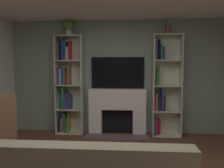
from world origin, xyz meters
name	(u,v)px	position (x,y,z in m)	size (l,w,h in m)	color
wall_back_accent	(118,77)	(0.00, 2.67, 1.26)	(4.96, 0.06, 2.52)	gray
fireplace	(117,110)	(0.00, 2.52, 0.53)	(1.35, 0.54, 1.00)	white
tv	(118,73)	(0.00, 2.61, 1.35)	(1.16, 0.06, 0.69)	black
bookshelf_left	(67,86)	(-1.13, 2.53, 1.07)	(0.60, 0.30, 2.17)	silver
bookshelf_right	(163,87)	(0.99, 2.52, 1.06)	(0.60, 0.33, 2.17)	beige
potted_plant	(69,27)	(-1.06, 2.49, 2.35)	(0.24, 0.24, 0.33)	beige
vase_with_flowers	(168,29)	(1.06, 2.49, 2.28)	(0.12, 0.12, 0.33)	#883349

